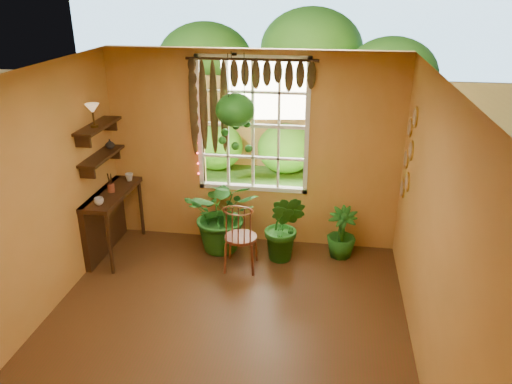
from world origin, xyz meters
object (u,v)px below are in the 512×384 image
at_px(windsor_chair, 240,246).
at_px(hanging_basket, 235,113).
at_px(potted_plant_left, 224,214).
at_px(counter_ledge, 107,215).
at_px(potted_plant_mid, 284,227).

distance_m(windsor_chair, hanging_basket, 1.70).
xyz_separation_m(windsor_chair, potted_plant_left, (-0.32, 0.47, 0.23)).
height_order(counter_ledge, windsor_chair, windsor_chair).
height_order(windsor_chair, potted_plant_mid, windsor_chair).
height_order(windsor_chair, potted_plant_left, windsor_chair).
distance_m(windsor_chair, potted_plant_left, 0.61).
bearing_deg(counter_ledge, hanging_basket, 9.02).
distance_m(counter_ledge, hanging_basket, 2.26).
relative_size(windsor_chair, potted_plant_mid, 1.13).
bearing_deg(potted_plant_left, counter_ledge, -169.41).
xyz_separation_m(counter_ledge, potted_plant_left, (1.56, 0.29, -0.00)).
xyz_separation_m(windsor_chair, hanging_basket, (-0.13, 0.46, 1.63)).
bearing_deg(potted_plant_mid, counter_ledge, -177.36).
bearing_deg(counter_ledge, windsor_chair, -5.45).
bearing_deg(counter_ledge, potted_plant_left, 10.59).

